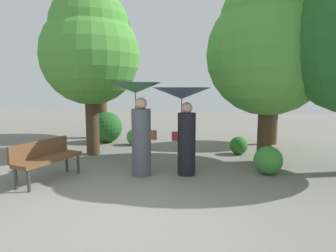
{
  "coord_description": "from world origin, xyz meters",
  "views": [
    {
      "loc": [
        1.63,
        -4.06,
        1.92
      ],
      "look_at": [
        0.0,
        2.57,
        1.05
      ],
      "focal_mm": 31.99,
      "sensor_mm": 36.0,
      "label": 1
    }
  ],
  "objects_px": {
    "tree_near_left": "(90,47)",
    "tree_mid_left": "(100,47)",
    "tree_near_right": "(268,44)",
    "park_bench": "(46,156)",
    "tree_mid_right": "(275,76)",
    "person_right": "(183,111)",
    "person_left": "(138,114)"
  },
  "relations": [
    {
      "from": "tree_near_left",
      "to": "tree_mid_left",
      "type": "bearing_deg",
      "value": 111.33
    },
    {
      "from": "tree_near_right",
      "to": "tree_mid_left",
      "type": "bearing_deg",
      "value": 156.12
    },
    {
      "from": "park_bench",
      "to": "tree_near_right",
      "type": "bearing_deg",
      "value": -48.66
    },
    {
      "from": "tree_near_right",
      "to": "tree_mid_right",
      "type": "relative_size",
      "value": 1.32
    },
    {
      "from": "tree_near_left",
      "to": "tree_mid_right",
      "type": "relative_size",
      "value": 1.31
    },
    {
      "from": "tree_near_right",
      "to": "park_bench",
      "type": "bearing_deg",
      "value": -149.28
    },
    {
      "from": "person_right",
      "to": "tree_near_left",
      "type": "bearing_deg",
      "value": 66.79
    },
    {
      "from": "person_right",
      "to": "tree_near_left",
      "type": "height_order",
      "value": "tree_near_left"
    },
    {
      "from": "tree_mid_right",
      "to": "person_left",
      "type": "bearing_deg",
      "value": -125.43
    },
    {
      "from": "person_right",
      "to": "park_bench",
      "type": "relative_size",
      "value": 1.24
    },
    {
      "from": "tree_near_left",
      "to": "park_bench",
      "type": "bearing_deg",
      "value": -84.33
    },
    {
      "from": "person_right",
      "to": "park_bench",
      "type": "distance_m",
      "value": 3.05
    },
    {
      "from": "person_left",
      "to": "park_bench",
      "type": "bearing_deg",
      "value": 117.85
    },
    {
      "from": "park_bench",
      "to": "tree_near_right",
      "type": "height_order",
      "value": "tree_near_right"
    },
    {
      "from": "person_right",
      "to": "tree_near_right",
      "type": "relative_size",
      "value": 0.41
    },
    {
      "from": "park_bench",
      "to": "person_left",
      "type": "bearing_deg",
      "value": -53.45
    },
    {
      "from": "park_bench",
      "to": "tree_mid_left",
      "type": "relative_size",
      "value": 0.3
    },
    {
      "from": "park_bench",
      "to": "tree_mid_left",
      "type": "distance_m",
      "value": 6.17
    },
    {
      "from": "person_left",
      "to": "tree_near_left",
      "type": "bearing_deg",
      "value": 52.26
    },
    {
      "from": "person_right",
      "to": "tree_near_left",
      "type": "xyz_separation_m",
      "value": [
        -2.93,
        1.37,
        1.63
      ]
    },
    {
      "from": "tree_near_right",
      "to": "tree_near_left",
      "type": "bearing_deg",
      "value": -177.73
    },
    {
      "from": "park_bench",
      "to": "tree_near_left",
      "type": "distance_m",
      "value": 3.57
    },
    {
      "from": "person_right",
      "to": "tree_near_right",
      "type": "distance_m",
      "value": 2.87
    },
    {
      "from": "tree_near_left",
      "to": "tree_near_right",
      "type": "xyz_separation_m",
      "value": [
        4.76,
        0.19,
        -0.06
      ]
    },
    {
      "from": "person_left",
      "to": "tree_near_left",
      "type": "height_order",
      "value": "tree_near_left"
    },
    {
      "from": "tree_near_right",
      "to": "tree_mid_left",
      "type": "height_order",
      "value": "tree_mid_left"
    },
    {
      "from": "person_left",
      "to": "tree_mid_right",
      "type": "bearing_deg",
      "value": -33.5
    },
    {
      "from": "park_bench",
      "to": "person_right",
      "type": "bearing_deg",
      "value": -56.75
    },
    {
      "from": "park_bench",
      "to": "tree_mid_left",
      "type": "height_order",
      "value": "tree_mid_left"
    },
    {
      "from": "tree_mid_right",
      "to": "person_right",
      "type": "bearing_deg",
      "value": -118.23
    },
    {
      "from": "tree_near_right",
      "to": "tree_mid_left",
      "type": "distance_m",
      "value": 6.4
    },
    {
      "from": "tree_mid_left",
      "to": "tree_near_left",
      "type": "bearing_deg",
      "value": -68.67
    }
  ]
}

